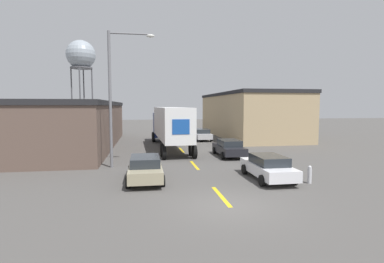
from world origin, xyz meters
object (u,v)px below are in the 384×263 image
Objects in this scene: parked_car_right_mid at (229,148)px; street_lamp at (115,89)px; semi_truck at (170,124)px; parked_car_right_near at (268,167)px; parked_car_left_near at (145,168)px; fire_hydrant at (310,175)px; parked_car_right_far at (202,134)px; water_tower at (81,56)px.

street_lamp reaches higher than parked_car_right_mid.
semi_truck is 3.21× the size of parked_car_right_near.
parked_car_left_near reaches higher than fire_hydrant.
parked_car_right_far is 41.31m from water_tower.
parked_car_right_far is at bearing 69.92° from parked_car_left_near.
fire_hydrant is (22.09, -54.06, -14.52)m from water_tower.
street_lamp is at bearing -118.83° from semi_truck.
parked_car_right_far is at bearing 95.10° from fire_hydrant.
semi_truck is 7.84m from parked_car_right_far.
water_tower is at bearing 109.81° from semi_truck.
semi_truck is at bearing 108.20° from parked_car_right_near.
parked_car_right_near is at bearing -28.82° from street_lamp.
parked_car_right_mid is 1.00× the size of parked_car_right_near.
parked_car_right_near is at bearing 147.11° from fire_hydrant.
fire_hydrant is at bearing -67.77° from water_tower.
semi_truck is 10.15m from street_lamp.
fire_hydrant is at bearing -32.89° from parked_car_right_near.
parked_car_left_near is at bearing -110.08° from parked_car_right_far.
parked_car_right_far reaches higher than fire_hydrant.
parked_car_right_near is (4.46, -13.56, -1.71)m from semi_truck.
parked_car_right_far and parked_car_left_near have the same top height.
water_tower is (-20.22, 52.85, 14.27)m from parked_car_right_near.
water_tower reaches higher than street_lamp.
parked_car_right_far is 21.07m from fire_hydrant.
fire_hydrant is at bearing -12.81° from parked_car_left_near.
semi_truck reaches higher than parked_car_left_near.
parked_car_left_near is 9.04m from fire_hydrant.
water_tower reaches higher than semi_truck.
parked_car_right_mid is at bearing -90.00° from parked_car_right_far.
parked_car_left_near is (-6.94, -7.16, 0.00)m from parked_car_right_mid.
parked_car_right_mid is at bearing 19.22° from street_lamp.
parked_car_right_mid is 51.27m from water_tower.
parked_car_right_near is at bearing -90.00° from parked_car_right_far.
parked_car_left_near is at bearing -64.91° from street_lamp.
parked_car_right_near is at bearing -6.51° from parked_car_left_near.
parked_car_left_near is at bearing 167.19° from fire_hydrant.
semi_truck is at bearing -68.14° from water_tower.
semi_truck is 14.95× the size of fire_hydrant.
fire_hydrant is at bearing -78.45° from parked_car_right_mid.
parked_car_right_far is at bearing 90.00° from parked_car_right_near.
parked_car_left_near is at bearing -75.69° from water_tower.
parked_car_left_near is 55.59m from water_tower.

